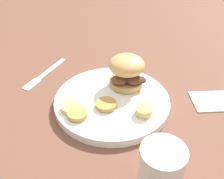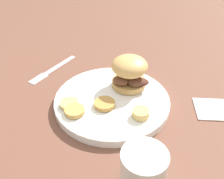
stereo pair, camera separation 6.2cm
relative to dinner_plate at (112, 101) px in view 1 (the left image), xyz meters
The scene contains 10 objects.
ground_plane 0.01m from the dinner_plate, ahead, with size 4.00×4.00×0.00m, color brown.
dinner_plate is the anchor object (origin of this frame).
sandwich 0.08m from the dinner_plate, 111.14° to the right, with size 0.10×0.11×0.08m.
potato_round_0 0.10m from the dinner_plate, 52.44° to the left, with size 0.05×0.05×0.01m, color tan.
potato_round_1 0.04m from the dinner_plate, 78.67° to the left, with size 0.05×0.05×0.01m, color #BC8942.
potato_round_2 0.10m from the dinner_plate, 36.16° to the left, with size 0.04×0.04×0.01m, color #DBB766.
potato_round_3 0.09m from the dinner_plate, 154.40° to the left, with size 0.04×0.04×0.02m, color #DBB766.
fork 0.24m from the dinner_plate, 22.46° to the right, with size 0.06×0.18×0.00m.
drinking_glass 0.25m from the dinner_plate, 121.38° to the left, with size 0.07×0.07×0.11m.
napkin 0.26m from the dinner_plate, 164.65° to the right, with size 0.12×0.08×0.01m, color white.
Camera 1 is at (-0.11, 0.48, 0.41)m, focal length 42.00 mm.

